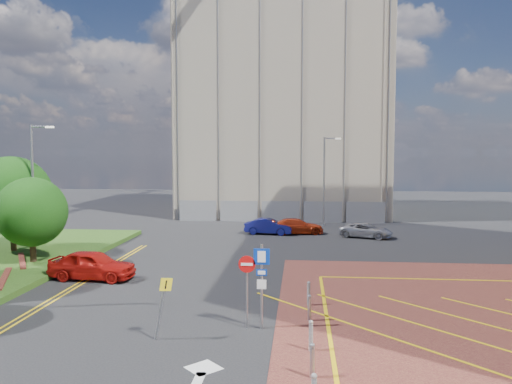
# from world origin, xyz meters

# --- Properties ---
(ground) EXTENTS (140.00, 140.00, 0.00)m
(ground) POSITION_xyz_m (0.00, 0.00, 0.00)
(ground) COLOR black
(ground) RESTS_ON ground
(tree_c) EXTENTS (4.00, 4.00, 4.90)m
(tree_c) POSITION_xyz_m (-13.50, 10.00, 3.19)
(tree_c) COLOR #3D2B1C
(tree_c) RESTS_ON grass_bed
(tree_d) EXTENTS (5.00, 5.00, 6.08)m
(tree_d) POSITION_xyz_m (-16.50, 13.00, 3.87)
(tree_d) COLOR #3D2B1C
(tree_d) RESTS_ON grass_bed
(lamp_left_far) EXTENTS (1.53, 0.16, 8.00)m
(lamp_left_far) POSITION_xyz_m (-14.42, 12.00, 4.66)
(lamp_left_far) COLOR #9EA0A8
(lamp_left_far) RESTS_ON grass_bed
(lamp_back) EXTENTS (1.53, 0.16, 8.00)m
(lamp_back) POSITION_xyz_m (4.08, 28.00, 4.36)
(lamp_back) COLOR #9EA0A8
(lamp_back) RESTS_ON ground
(sign_cluster) EXTENTS (1.17, 0.12, 3.20)m
(sign_cluster) POSITION_xyz_m (0.30, 0.98, 1.95)
(sign_cluster) COLOR #9EA0A8
(sign_cluster) RESTS_ON ground
(warning_sign) EXTENTS (0.66, 0.40, 2.25)m
(warning_sign) POSITION_xyz_m (-2.88, -0.45, 1.43)
(warning_sign) COLOR #9EA0A8
(warning_sign) RESTS_ON ground
(bollard_row) EXTENTS (0.14, 11.14, 0.90)m
(bollard_row) POSITION_xyz_m (2.30, -1.67, 0.47)
(bollard_row) COLOR #9EA0A8
(bollard_row) RESTS_ON forecourt
(construction_building) EXTENTS (21.20, 19.20, 22.00)m
(construction_building) POSITION_xyz_m (0.00, 40.00, 11.00)
(construction_building) COLOR #ADA08D
(construction_building) RESTS_ON ground
(construction_fence) EXTENTS (21.60, 0.06, 2.00)m
(construction_fence) POSITION_xyz_m (1.00, 30.00, 1.00)
(construction_fence) COLOR gray
(construction_fence) RESTS_ON ground
(car_red_left) EXTENTS (4.58, 2.13, 1.52)m
(car_red_left) POSITION_xyz_m (-8.88, 7.51, 0.76)
(car_red_left) COLOR red
(car_red_left) RESTS_ON ground
(car_blue_back) EXTENTS (3.99, 1.81, 1.27)m
(car_blue_back) POSITION_xyz_m (-0.64, 22.73, 0.64)
(car_blue_back) COLOR navy
(car_blue_back) RESTS_ON ground
(car_red_back) EXTENTS (4.54, 2.48, 1.25)m
(car_red_back) POSITION_xyz_m (1.64, 23.13, 0.62)
(car_red_back) COLOR #B52D0F
(car_red_back) RESTS_ON ground
(car_silver_back) EXTENTS (4.46, 3.12, 1.13)m
(car_silver_back) POSITION_xyz_m (7.01, 21.86, 0.56)
(car_silver_back) COLOR #ACACB3
(car_silver_back) RESTS_ON ground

